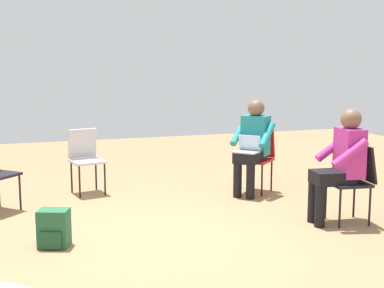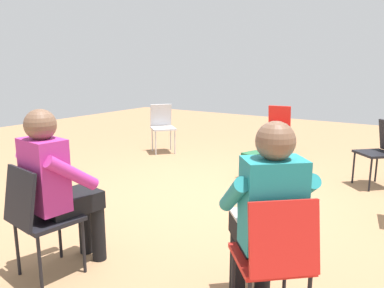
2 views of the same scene
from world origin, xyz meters
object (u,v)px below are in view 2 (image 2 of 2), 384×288
Objects in this scene: chair_southwest at (162,124)px; backpack_near_laptop_user at (253,167)px; chair_northeast at (275,255)px; person_with_laptop at (266,210)px; person_in_magenta at (57,182)px; chair_west at (278,127)px; chair_northwest at (381,149)px; chair_east at (38,214)px.

backpack_near_laptop_user is at bearing 114.43° from chair_southwest.
person_with_laptop is (-0.13, -0.11, 0.20)m from chair_northeast.
chair_northeast is 0.69× the size of person_with_laptop.
person_in_magenta is at bearing 145.66° from chair_northeast.
chair_west is (-4.24, -1.60, 0.00)m from chair_northeast.
chair_northwest is 0.69× the size of person_in_magenta.
chair_southwest and chair_northeast have the same top height.
backpack_near_laptop_user is (-3.14, 0.24, -0.34)m from chair_east.
chair_west is 1.53m from backpack_near_laptop_user.
person_in_magenta is at bearing -4.21° from backpack_near_laptop_user.
chair_west is at bearing 68.13° from person_with_laptop.
chair_west is 1.00× the size of chair_northwest.
person_with_laptop is at bearing 131.32° from chair_northwest.
chair_northeast is 1.66m from chair_east.
chair_west is at bearing -171.46° from backpack_near_laptop_user.
chair_east is at bearing 66.46° from chair_southwest.
person_with_laptop is at bearing 20.28° from person_in_magenta.
chair_northwest is at bearing 46.31° from chair_northeast.
chair_east is 1.60m from person_with_laptop.
backpack_near_laptop_user is (0.60, 2.04, -0.34)m from chair_southwest.
chair_east is at bearing 151.21° from chair_northeast.
chair_west is at bearing 68.93° from chair_northeast.
chair_east is (0.37, -1.62, 0.00)m from chair_northeast.
chair_east is 0.69× the size of person_in_magenta.
chair_southwest is 4.01m from person_in_magenta.
chair_east is (3.71, -1.73, 0.00)m from chair_northwest.
chair_northwest reaches higher than backpack_near_laptop_user.
person_in_magenta is at bearing 90.00° from chair_east.
person_in_magenta is at bearing 80.63° from chair_west.
backpack_near_laptop_user is at bearing 93.36° from person_in_magenta.
chair_southwest is 2.36× the size of backpack_near_laptop_user.
chair_northwest is 3.94m from person_in_magenta.
backpack_near_laptop_user is (-2.77, -1.38, -0.34)m from chair_northeast.
person_in_magenta is (3.57, 1.82, 0.20)m from chair_southwest.
person_in_magenta is (0.21, -1.60, 0.20)m from chair_northeast.
chair_northwest is at bearing 130.24° from chair_southwest.
chair_southwest and chair_northwest have the same top height.
person_in_magenta is (-0.17, 0.02, 0.20)m from chair_east.
chair_east is (4.62, -0.02, 0.00)m from chair_west.
chair_west reaches higher than backpack_near_laptop_user.
person_with_laptop is 1.52m from person_in_magenta.
chair_northeast and chair_northwest have the same top height.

